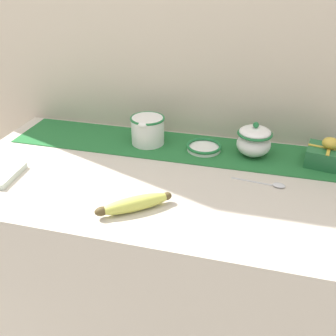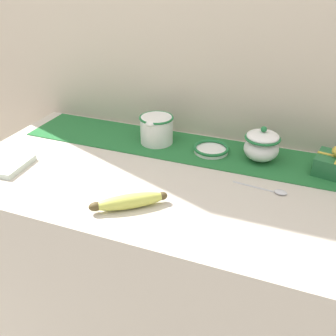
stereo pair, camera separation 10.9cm
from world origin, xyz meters
TOP-DOWN VIEW (x-y plane):
  - countertop at (0.00, 0.00)m, footprint 1.25×0.65m
  - back_wall at (0.00, 0.35)m, footprint 2.05×0.04m
  - table_runner at (0.00, 0.20)m, footprint 1.15×0.23m
  - cream_pitcher at (-0.09, 0.20)m, footprint 0.12×0.14m
  - sugar_bowl at (0.28, 0.20)m, footprint 0.12×0.12m
  - small_dish at (0.12, 0.20)m, footprint 0.12×0.12m
  - banana at (-0.00, -0.19)m, footprint 0.18×0.15m
  - spoon at (0.36, 0.02)m, footprint 0.16×0.03m
  - gift_box at (0.51, 0.19)m, footprint 0.14×0.13m

SIDE VIEW (x-z plane):
  - countertop at x=0.00m, z-range 0.00..0.89m
  - table_runner at x=0.00m, z-range 0.89..0.89m
  - spoon at x=0.36m, z-range 0.89..0.90m
  - small_dish at x=0.12m, z-range 0.89..0.91m
  - banana at x=0.00m, z-range 0.89..0.93m
  - gift_box at x=0.51m, z-range 0.88..0.97m
  - sugar_bowl at x=0.28m, z-range 0.89..1.01m
  - cream_pitcher at x=-0.09m, z-range 0.90..1.00m
  - back_wall at x=0.00m, z-range 0.00..2.40m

